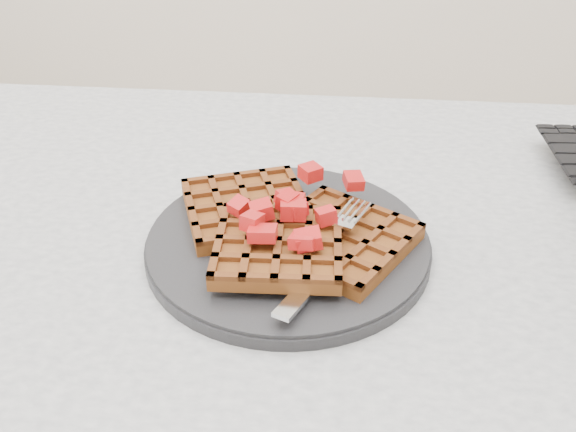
{
  "coord_description": "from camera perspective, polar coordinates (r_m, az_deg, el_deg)",
  "views": [
    {
      "loc": [
        -0.03,
        -0.49,
        1.13
      ],
      "look_at": [
        -0.08,
        0.01,
        0.79
      ],
      "focal_mm": 40.0,
      "sensor_mm": 36.0,
      "label": 1
    }
  ],
  "objects": [
    {
      "name": "strawberry_pile",
      "position": [
        0.61,
        0.0,
        1.1
      ],
      "size": [
        0.15,
        0.15,
        0.02
      ],
      "primitive_type": null,
      "color": "#A10003",
      "rests_on": "waffles"
    },
    {
      "name": "plate",
      "position": [
        0.63,
        0.0,
        -2.42
      ],
      "size": [
        0.28,
        0.28,
        0.02
      ],
      "primitive_type": "cylinder",
      "color": "black",
      "rests_on": "table"
    },
    {
      "name": "fork",
      "position": [
        0.59,
        3.78,
        -3.67
      ],
      "size": [
        0.09,
        0.18,
        0.02
      ],
      "primitive_type": null,
      "rotation": [
        0.0,
        0.0,
        -0.39
      ],
      "color": "silver",
      "rests_on": "plate"
    },
    {
      "name": "table",
      "position": [
        0.7,
        6.18,
        -11.51
      ],
      "size": [
        1.2,
        0.8,
        0.75
      ],
      "color": "beige",
      "rests_on": "ground"
    },
    {
      "name": "waffles",
      "position": [
        0.62,
        -0.02,
        -1.18
      ],
      "size": [
        0.25,
        0.21,
        0.03
      ],
      "color": "brown",
      "rests_on": "plate"
    }
  ]
}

